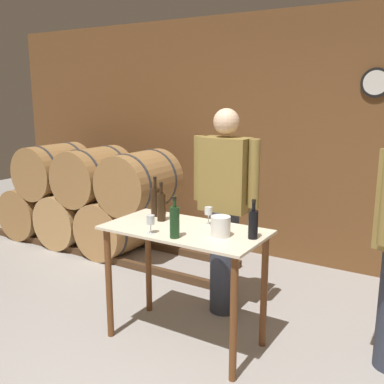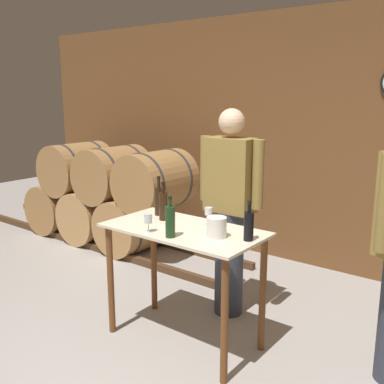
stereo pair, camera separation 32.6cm
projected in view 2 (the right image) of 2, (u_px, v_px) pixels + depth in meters
name	position (u px, v px, depth m)	size (l,w,h in m)	color
ground_plane	(154.00, 377.00, 2.99)	(14.00, 14.00, 0.00)	#9E9993
back_wall	(317.00, 142.00, 4.67)	(8.40, 0.08, 2.70)	brown
barrel_rack	(105.00, 196.00, 5.58)	(4.27, 0.78, 1.23)	#4C331E
tasting_table	(184.00, 251.00, 3.28)	(1.17, 0.61, 0.89)	beige
wine_bottle_far_left	(159.00, 200.00, 3.57)	(0.07, 0.07, 0.32)	black
wine_bottle_left	(163.00, 205.00, 3.43)	(0.07, 0.07, 0.30)	black
wine_bottle_center	(170.00, 221.00, 3.02)	(0.07, 0.07, 0.29)	#193819
wine_bottle_right	(249.00, 225.00, 2.95)	(0.07, 0.07, 0.27)	black
wine_glass_near_left	(148.00, 219.00, 3.13)	(0.06, 0.06, 0.13)	silver
wine_glass_near_center	(209.00, 212.00, 3.30)	(0.06, 0.06, 0.13)	silver
ice_bucket	(217.00, 227.00, 3.03)	(0.14, 0.14, 0.14)	white
person_visitor_with_scarf	(230.00, 209.00, 3.68)	(0.59, 0.24, 1.73)	#333847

